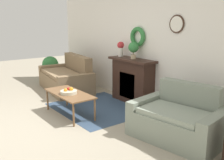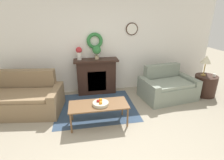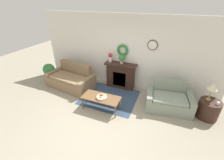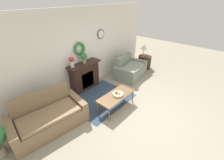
{
  "view_description": "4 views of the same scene",
  "coord_description": "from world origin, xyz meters",
  "px_view_note": "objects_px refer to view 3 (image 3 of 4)",
  "views": [
    {
      "loc": [
        4.19,
        -1.5,
        1.84
      ],
      "look_at": [
        0.2,
        1.51,
        0.67
      ],
      "focal_mm": 42.0,
      "sensor_mm": 36.0,
      "label": 1
    },
    {
      "loc": [
        -0.48,
        -2.32,
        2.17
      ],
      "look_at": [
        0.2,
        1.38,
        0.71
      ],
      "focal_mm": 28.0,
      "sensor_mm": 36.0,
      "label": 2
    },
    {
      "loc": [
        1.54,
        -2.6,
        3.12
      ],
      "look_at": [
        -0.13,
        1.51,
        0.69
      ],
      "focal_mm": 24.0,
      "sensor_mm": 36.0,
      "label": 3
    },
    {
      "loc": [
        -2.95,
        -1.48,
        3.0
      ],
      "look_at": [
        0.14,
        1.21,
        0.65
      ],
      "focal_mm": 24.0,
      "sensor_mm": 36.0,
      "label": 4
    }
  ],
  "objects_px": {
    "fireplace": "(121,75)",
    "coffee_table": "(101,98)",
    "side_table_by_loveseat": "(208,109)",
    "potted_plant_on_mantel": "(122,58)",
    "loveseat_right": "(168,100)",
    "couch_left": "(71,79)",
    "mug": "(218,103)",
    "fruit_bowl": "(102,97)",
    "table_lamp": "(213,87)",
    "potted_plant_floor_by_couch": "(49,70)",
    "vase_on_mantel_left": "(110,57)"
  },
  "relations": [
    {
      "from": "vase_on_mantel_left",
      "to": "potted_plant_on_mantel",
      "type": "relative_size",
      "value": 0.93
    },
    {
      "from": "fireplace",
      "to": "mug",
      "type": "height_order",
      "value": "fireplace"
    },
    {
      "from": "table_lamp",
      "to": "couch_left",
      "type": "bearing_deg",
      "value": -179.18
    },
    {
      "from": "side_table_by_loveseat",
      "to": "potted_plant_on_mantel",
      "type": "height_order",
      "value": "potted_plant_on_mantel"
    },
    {
      "from": "fireplace",
      "to": "vase_on_mantel_left",
      "type": "distance_m",
      "value": 0.81
    },
    {
      "from": "table_lamp",
      "to": "mug",
      "type": "bearing_deg",
      "value": -38.16
    },
    {
      "from": "side_table_by_loveseat",
      "to": "potted_plant_on_mantel",
      "type": "distance_m",
      "value": 3.14
    },
    {
      "from": "fruit_bowl",
      "to": "vase_on_mantel_left",
      "type": "xyz_separation_m",
      "value": [
        -0.36,
        1.56,
        0.71
      ]
    },
    {
      "from": "coffee_table",
      "to": "potted_plant_floor_by_couch",
      "type": "xyz_separation_m",
      "value": [
        -2.81,
        0.87,
        0.08
      ]
    },
    {
      "from": "couch_left",
      "to": "fruit_bowl",
      "type": "bearing_deg",
      "value": -18.66
    },
    {
      "from": "fireplace",
      "to": "mug",
      "type": "xyz_separation_m",
      "value": [
        3.08,
        -0.8,
        0.1
      ]
    },
    {
      "from": "fireplace",
      "to": "coffee_table",
      "type": "distance_m",
      "value": 1.53
    },
    {
      "from": "loveseat_right",
      "to": "table_lamp",
      "type": "xyz_separation_m",
      "value": [
        1.04,
        0.02,
        0.7
      ]
    },
    {
      "from": "loveseat_right",
      "to": "coffee_table",
      "type": "height_order",
      "value": "loveseat_right"
    },
    {
      "from": "side_table_by_loveseat",
      "to": "vase_on_mantel_left",
      "type": "relative_size",
      "value": 1.71
    },
    {
      "from": "vase_on_mantel_left",
      "to": "mug",
      "type": "bearing_deg",
      "value": -12.89
    },
    {
      "from": "coffee_table",
      "to": "potted_plant_on_mantel",
      "type": "height_order",
      "value": "potted_plant_on_mantel"
    },
    {
      "from": "coffee_table",
      "to": "table_lamp",
      "type": "height_order",
      "value": "table_lamp"
    },
    {
      "from": "coffee_table",
      "to": "vase_on_mantel_left",
      "type": "distance_m",
      "value": 1.75
    },
    {
      "from": "coffee_table",
      "to": "potted_plant_floor_by_couch",
      "type": "height_order",
      "value": "potted_plant_floor_by_couch"
    },
    {
      "from": "couch_left",
      "to": "mug",
      "type": "xyz_separation_m",
      "value": [
        4.88,
        -0.09,
        0.3
      ]
    },
    {
      "from": "table_lamp",
      "to": "coffee_table",
      "type": "bearing_deg",
      "value": -163.38
    },
    {
      "from": "loveseat_right",
      "to": "potted_plant_on_mantel",
      "type": "relative_size",
      "value": 4.07
    },
    {
      "from": "table_lamp",
      "to": "vase_on_mantel_left",
      "type": "xyz_separation_m",
      "value": [
        -3.3,
        0.64,
        0.19
      ]
    },
    {
      "from": "table_lamp",
      "to": "mug",
      "type": "relative_size",
      "value": 6.68
    },
    {
      "from": "mug",
      "to": "potted_plant_floor_by_couch",
      "type": "distance_m",
      "value": 5.99
    },
    {
      "from": "loveseat_right",
      "to": "table_lamp",
      "type": "relative_size",
      "value": 2.71
    },
    {
      "from": "coffee_table",
      "to": "table_lamp",
      "type": "distance_m",
      "value": 3.16
    },
    {
      "from": "coffee_table",
      "to": "loveseat_right",
      "type": "bearing_deg",
      "value": 24.2
    },
    {
      "from": "fruit_bowl",
      "to": "side_table_by_loveseat",
      "type": "bearing_deg",
      "value": 15.97
    },
    {
      "from": "table_lamp",
      "to": "fireplace",
      "type": "bearing_deg",
      "value": 167.49
    },
    {
      "from": "side_table_by_loveseat",
      "to": "potted_plant_on_mantel",
      "type": "relative_size",
      "value": 1.6
    },
    {
      "from": "couch_left",
      "to": "side_table_by_loveseat",
      "type": "xyz_separation_m",
      "value": [
        4.74,
        0.01,
        -0.03
      ]
    },
    {
      "from": "fruit_bowl",
      "to": "table_lamp",
      "type": "distance_m",
      "value": 3.12
    },
    {
      "from": "potted_plant_floor_by_couch",
      "to": "potted_plant_on_mantel",
      "type": "bearing_deg",
      "value": 12.29
    },
    {
      "from": "fireplace",
      "to": "potted_plant_floor_by_couch",
      "type": "distance_m",
      "value": 2.99
    },
    {
      "from": "fireplace",
      "to": "mug",
      "type": "relative_size",
      "value": 14.5
    },
    {
      "from": "potted_plant_floor_by_couch",
      "to": "table_lamp",
      "type": "bearing_deg",
      "value": 0.19
    },
    {
      "from": "loveseat_right",
      "to": "vase_on_mantel_left",
      "type": "relative_size",
      "value": 4.36
    },
    {
      "from": "fireplace",
      "to": "table_lamp",
      "type": "relative_size",
      "value": 2.17
    },
    {
      "from": "table_lamp",
      "to": "potted_plant_floor_by_couch",
      "type": "height_order",
      "value": "table_lamp"
    },
    {
      "from": "loveseat_right",
      "to": "table_lamp",
      "type": "height_order",
      "value": "table_lamp"
    },
    {
      "from": "side_table_by_loveseat",
      "to": "potted_plant_floor_by_couch",
      "type": "relative_size",
      "value": 0.76
    },
    {
      "from": "couch_left",
      "to": "table_lamp",
      "type": "height_order",
      "value": "table_lamp"
    },
    {
      "from": "loveseat_right",
      "to": "potted_plant_floor_by_couch",
      "type": "xyz_separation_m",
      "value": [
        -4.75,
        -0.0,
        0.2
      ]
    },
    {
      "from": "side_table_by_loveseat",
      "to": "table_lamp",
      "type": "xyz_separation_m",
      "value": [
        -0.07,
        0.06,
        0.72
      ]
    },
    {
      "from": "coffee_table",
      "to": "table_lamp",
      "type": "xyz_separation_m",
      "value": [
        2.98,
        0.89,
        0.59
      ]
    },
    {
      "from": "side_table_by_loveseat",
      "to": "vase_on_mantel_left",
      "type": "height_order",
      "value": "vase_on_mantel_left"
    },
    {
      "from": "fruit_bowl",
      "to": "couch_left",
      "type": "bearing_deg",
      "value": 153.75
    },
    {
      "from": "coffee_table",
      "to": "side_table_by_loveseat",
      "type": "relative_size",
      "value": 2.03
    }
  ]
}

